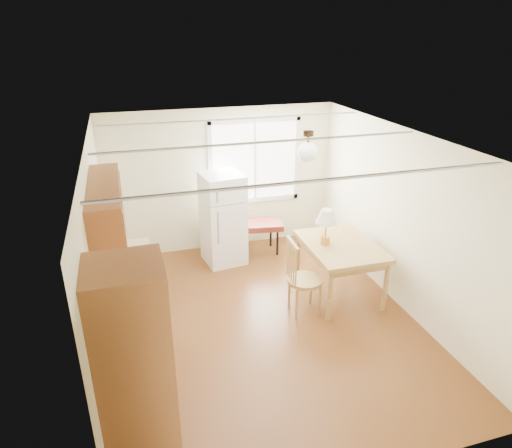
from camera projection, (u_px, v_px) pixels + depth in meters
name	position (u px, v px, depth m)	size (l,w,h in m)	color
room_shell	(265.00, 239.00, 5.75)	(4.60, 5.60, 2.62)	#4D2710
kitchen_run	(131.00, 317.00, 4.91)	(0.65, 3.40, 2.20)	brown
window_unit	(255.00, 161.00, 7.97)	(1.64, 0.05, 1.51)	white
pendant_light	(308.00, 151.00, 5.90)	(0.26, 0.26, 0.40)	black
refrigerator	(223.00, 219.00, 7.58)	(0.72, 0.72, 1.55)	white
bench	(244.00, 226.00, 7.88)	(1.38, 0.69, 0.61)	#591C15
dining_table	(341.00, 250.00, 6.62)	(1.00, 1.33, 0.83)	olive
chair	(298.00, 272.00, 6.21)	(0.49, 0.49, 1.10)	olive
table_lamp	(326.00, 219.00, 6.45)	(0.30, 0.30, 0.52)	gold
coffee_maker	(130.00, 321.00, 4.54)	(0.21, 0.24, 0.33)	black
kettle	(125.00, 294.00, 5.04)	(0.12, 0.12, 0.23)	red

